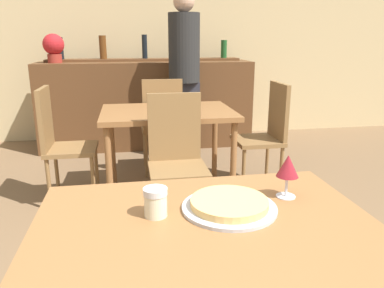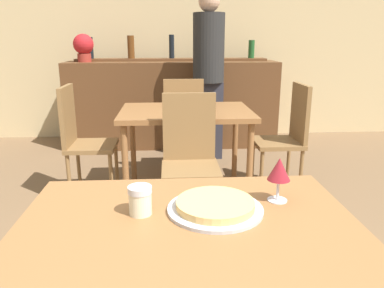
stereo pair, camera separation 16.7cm
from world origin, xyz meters
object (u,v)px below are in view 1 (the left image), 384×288
object	(u,v)px
chair_far_side_front	(176,153)
cheese_shaker	(156,202)
chair_far_side_left	(60,139)
chair_far_side_right	(267,130)
person_standing	(184,70)
potted_plant	(54,47)
pizza_tray	(229,205)
wine_glass	(288,167)
chair_far_side_back	(162,120)

from	to	relation	value
chair_far_side_front	cheese_shaker	xyz separation A→B (m)	(-0.24, -1.40, 0.28)
chair_far_side_front	chair_far_side_left	xyz separation A→B (m)	(-0.88, 0.56, 0.00)
chair_far_side_left	chair_far_side_right	size ratio (longest dim) A/B	1.00
person_standing	potted_plant	world-z (taller)	person_standing
chair_far_side_left	pizza_tray	world-z (taller)	chair_far_side_left
cheese_shaker	potted_plant	distance (m)	3.67
wine_glass	person_standing	bearing A→B (deg)	88.73
chair_far_side_front	chair_far_side_left	world-z (taller)	same
person_standing	potted_plant	xyz separation A→B (m)	(-1.44, 0.53, 0.25)
chair_far_side_front	wine_glass	bearing A→B (deg)	-80.02
person_standing	chair_far_side_right	bearing A→B (deg)	-61.02
chair_far_side_left	potted_plant	size ratio (longest dim) A/B	2.94
person_standing	chair_far_side_front	bearing A→B (deg)	-100.53
person_standing	wine_glass	xyz separation A→B (m)	(-0.07, -2.94, -0.10)
wine_glass	chair_far_side_back	bearing A→B (deg)	95.47
wine_glass	chair_far_side_left	bearing A→B (deg)	120.64
pizza_tray	chair_far_side_left	bearing A→B (deg)	114.41
pizza_tray	wine_glass	bearing A→B (deg)	16.30
chair_far_side_front	chair_far_side_back	xyz separation A→B (m)	(-0.00, 1.11, 0.00)
chair_far_side_back	chair_far_side_right	distance (m)	1.04
pizza_tray	person_standing	world-z (taller)	person_standing
chair_far_side_front	wine_glass	size ratio (longest dim) A/B	6.06
pizza_tray	wine_glass	xyz separation A→B (m)	(0.23, 0.07, 0.10)
chair_far_side_back	pizza_tray	bearing A→B (deg)	90.07
chair_far_side_back	chair_far_side_right	bearing A→B (deg)	147.81
chair_far_side_left	cheese_shaker	distance (m)	2.08
wine_glass	cheese_shaker	bearing A→B (deg)	-171.34
chair_far_side_right	potted_plant	xyz separation A→B (m)	(-2.02, 1.58, 0.69)
chair_far_side_back	chair_far_side_left	world-z (taller)	same
chair_far_side_front	pizza_tray	distance (m)	1.42
pizza_tray	wine_glass	size ratio (longest dim) A/B	2.02
cheese_shaker	person_standing	bearing A→B (deg)	79.76
chair_far_side_left	pizza_tray	xyz separation A→B (m)	(0.88, -1.95, 0.25)
chair_far_side_back	chair_far_side_left	distance (m)	1.04
chair_far_side_left	potted_plant	xyz separation A→B (m)	(-0.26, 1.58, 0.69)
chair_far_side_back	pizza_tray	distance (m)	2.52
cheese_shaker	chair_far_side_left	bearing A→B (deg)	108.06
cheese_shaker	potted_plant	xyz separation A→B (m)	(-0.90, 3.54, 0.41)
chair_far_side_back	chair_far_side_left	bearing A→B (deg)	32.19
chair_far_side_front	chair_far_side_right	distance (m)	1.04
chair_far_side_front	person_standing	xyz separation A→B (m)	(0.30, 1.61, 0.44)
chair_far_side_front	cheese_shaker	size ratio (longest dim) A/B	10.05
chair_far_side_back	potted_plant	size ratio (longest dim) A/B	2.94
chair_far_side_left	chair_far_side_front	bearing A→B (deg)	-122.19
chair_far_side_back	person_standing	bearing A→B (deg)	-121.01
cheese_shaker	chair_far_side_front	bearing A→B (deg)	80.11
pizza_tray	potted_plant	size ratio (longest dim) A/B	0.98
cheese_shaker	wine_glass	bearing A→B (deg)	8.66
chair_far_side_right	wine_glass	bearing A→B (deg)	-18.99
chair_far_side_left	chair_far_side_back	bearing A→B (deg)	-57.81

